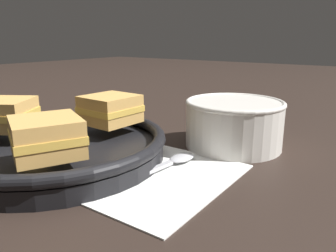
% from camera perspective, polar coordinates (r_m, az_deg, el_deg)
% --- Properties ---
extents(ground_plane, '(4.00, 4.00, 0.00)m').
position_cam_1_polar(ground_plane, '(0.52, -2.69, -5.08)').
color(ground_plane, black).
extents(napkin, '(0.22, 0.19, 0.00)m').
position_cam_1_polar(napkin, '(0.44, -2.14, -8.61)').
color(napkin, white).
rests_on(napkin, ground_plane).
extents(soup_bowl, '(0.16, 0.16, 0.08)m').
position_cam_1_polar(soup_bowl, '(0.56, 11.42, 0.89)').
color(soup_bowl, silver).
rests_on(soup_bowl, ground_plane).
extents(spoon, '(0.15, 0.03, 0.01)m').
position_cam_1_polar(spoon, '(0.47, 0.79, -6.22)').
color(spoon, '#B7B7BC').
rests_on(spoon, napkin).
extents(skillet, '(0.37, 0.40, 0.04)m').
position_cam_1_polar(skillet, '(0.52, -18.83, -3.38)').
color(skillet, black).
rests_on(skillet, ground_plane).
extents(sandwich_near_left, '(0.11, 0.11, 0.05)m').
position_cam_1_polar(sandwich_near_left, '(0.57, -26.70, 1.89)').
color(sandwich_near_left, tan).
rests_on(sandwich_near_left, skillet).
extents(sandwich_near_right, '(0.11, 0.11, 0.05)m').
position_cam_1_polar(sandwich_near_right, '(0.42, -20.37, -1.76)').
color(sandwich_near_right, tan).
rests_on(sandwich_near_right, skillet).
extents(sandwich_far_left, '(0.09, 0.08, 0.05)m').
position_cam_1_polar(sandwich_far_left, '(0.55, -10.01, 2.90)').
color(sandwich_far_left, tan).
rests_on(sandwich_far_left, skillet).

